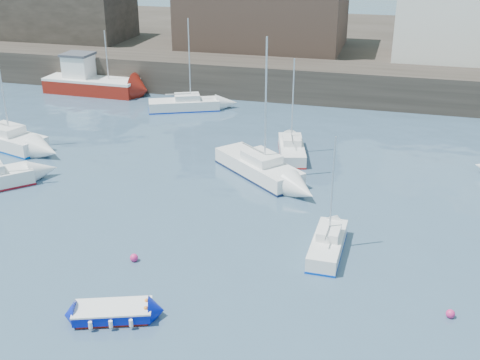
% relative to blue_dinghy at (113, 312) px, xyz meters
% --- Properties ---
extents(water, '(220.00, 220.00, 0.00)m').
position_rel_blue_dinghy_xyz_m(water, '(2.14, -0.44, -0.33)').
color(water, '#2D4760').
rests_on(water, ground).
extents(quay_wall, '(90.00, 5.00, 3.00)m').
position_rel_blue_dinghy_xyz_m(quay_wall, '(2.14, 34.56, 1.17)').
color(quay_wall, '#28231E').
rests_on(quay_wall, ground).
extents(land_strip, '(90.00, 32.00, 2.80)m').
position_rel_blue_dinghy_xyz_m(land_strip, '(2.14, 52.56, 1.07)').
color(land_strip, '#28231E').
rests_on(land_strip, ground).
extents(bldg_east_d, '(11.14, 11.14, 8.95)m').
position_rel_blue_dinghy_xyz_m(bldg_east_d, '(13.14, 41.06, 7.03)').
color(bldg_east_d, white).
rests_on(bldg_east_d, land_strip).
extents(warehouse, '(16.40, 10.40, 7.60)m').
position_rel_blue_dinghy_xyz_m(warehouse, '(-3.86, 42.56, 6.29)').
color(warehouse, '#3D2D26').
rests_on(warehouse, land_strip).
extents(bldg_west, '(14.00, 8.00, 5.00)m').
position_rel_blue_dinghy_xyz_m(bldg_west, '(-25.86, 41.56, 4.97)').
color(bldg_west, '#353028').
rests_on(bldg_west, land_strip).
extents(blue_dinghy, '(3.37, 2.31, 0.59)m').
position_rel_blue_dinghy_xyz_m(blue_dinghy, '(0.00, 0.00, 0.00)').
color(blue_dinghy, maroon).
rests_on(blue_dinghy, ground).
extents(fishing_boat, '(8.77, 3.44, 5.77)m').
position_rel_blue_dinghy_xyz_m(fishing_boat, '(-17.54, 31.07, 0.79)').
color(fishing_boat, maroon).
rests_on(fishing_boat, ground).
extents(sailboat_b, '(6.56, 6.04, 8.71)m').
position_rel_blue_dinghy_xyz_m(sailboat_b, '(2.15, 15.96, 0.24)').
color(sailboat_b, white).
rests_on(sailboat_b, ground).
extents(sailboat_c, '(1.48, 4.40, 5.77)m').
position_rel_blue_dinghy_xyz_m(sailboat_c, '(7.60, 7.55, 0.11)').
color(sailboat_c, white).
rests_on(sailboat_c, ground).
extents(sailboat_e, '(7.20, 4.12, 8.83)m').
position_rel_blue_dinghy_xyz_m(sailboat_e, '(-16.41, 16.37, 0.25)').
color(sailboat_e, white).
rests_on(sailboat_e, ground).
extents(sailboat_f, '(2.80, 5.27, 6.54)m').
position_rel_blue_dinghy_xyz_m(sailboat_f, '(3.51, 19.89, 0.13)').
color(sailboat_f, white).
rests_on(sailboat_f, ground).
extents(sailboat_h, '(6.14, 4.13, 7.58)m').
position_rel_blue_dinghy_xyz_m(sailboat_h, '(-7.20, 28.01, 0.16)').
color(sailboat_h, white).
rests_on(sailboat_h, ground).
extents(buoy_near, '(0.38, 0.38, 0.38)m').
position_rel_blue_dinghy_xyz_m(buoy_near, '(-1.07, 4.35, -0.33)').
color(buoy_near, '#D72671').
rests_on(buoy_near, ground).
extents(buoy_mid, '(0.37, 0.37, 0.37)m').
position_rel_blue_dinghy_xyz_m(buoy_mid, '(13.09, 3.68, -0.33)').
color(buoy_mid, '#D72671').
rests_on(buoy_mid, ground).
extents(buoy_far, '(0.38, 0.38, 0.38)m').
position_rel_blue_dinghy_xyz_m(buoy_far, '(1.98, 19.66, -0.33)').
color(buoy_far, '#D72671').
rests_on(buoy_far, ground).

